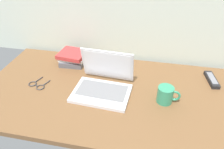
% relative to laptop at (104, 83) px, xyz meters
% --- Properties ---
extents(desk, '(1.60, 0.76, 0.03)m').
position_rel_laptop_xyz_m(desk, '(0.10, -0.01, -0.06)').
color(desk, brown).
rests_on(desk, ground).
extents(laptop, '(0.32, 0.28, 0.21)m').
position_rel_laptop_xyz_m(laptop, '(0.00, 0.00, 0.00)').
color(laptop, silver).
rests_on(laptop, desk).
extents(coffee_mug, '(0.12, 0.08, 0.09)m').
position_rel_laptop_xyz_m(coffee_mug, '(0.34, -0.03, 0.00)').
color(coffee_mug, '#338C66').
rests_on(coffee_mug, desk).
extents(remote_control_near, '(0.07, 0.17, 0.02)m').
position_rel_laptop_xyz_m(remote_control_near, '(0.62, 0.21, -0.03)').
color(remote_control_near, black).
rests_on(remote_control_near, desk).
extents(eyeglasses, '(0.12, 0.13, 0.01)m').
position_rel_laptop_xyz_m(eyeglasses, '(-0.39, -0.04, -0.04)').
color(eyeglasses, '#333338').
rests_on(eyeglasses, desk).
extents(book_stack, '(0.19, 0.17, 0.08)m').
position_rel_laptop_xyz_m(book_stack, '(-0.27, 0.24, -0.00)').
color(book_stack, '#595960').
rests_on(book_stack, desk).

